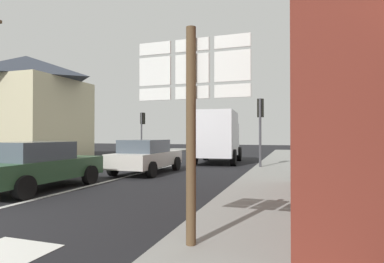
{
  "coord_description": "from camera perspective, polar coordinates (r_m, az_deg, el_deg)",
  "views": [
    {
      "loc": [
        6.4,
        -3.74,
        1.67
      ],
      "look_at": [
        1.46,
        11.18,
        1.86
      ],
      "focal_mm": 28.83,
      "sensor_mm": 36.0,
      "label": 1
    }
  ],
  "objects": [
    {
      "name": "ground_plane",
      "position": [
        15.25,
        -6.65,
        -6.98
      ],
      "size": [
        80.0,
        80.0,
        0.0
      ],
      "primitive_type": "plane",
      "color": "black"
    },
    {
      "name": "sidewalk_right",
      "position": [
        11.86,
        15.62,
        -8.43
      ],
      "size": [
        2.59,
        44.0,
        0.14
      ],
      "primitive_type": "cube",
      "color": "gray",
      "rests_on": "ground"
    },
    {
      "name": "sidewalk_left",
      "position": [
        17.03,
        -27.88,
        -6.01
      ],
      "size": [
        2.59,
        44.0,
        0.14
      ],
      "primitive_type": "cube",
      "color": "gray",
      "rests_on": "ground"
    },
    {
      "name": "lane_centre_stripe",
      "position": [
        11.77,
        -15.0,
        -8.81
      ],
      "size": [
        0.16,
        12.0,
        0.01
      ],
      "primitive_type": "cube",
      "color": "silver",
      "rests_on": "ground"
    },
    {
      "name": "clapboard_house_left",
      "position": [
        25.9,
        -28.31,
        4.12
      ],
      "size": [
        7.9,
        7.44,
        7.54
      ],
      "color": "beige",
      "rests_on": "ground"
    },
    {
      "name": "sedan_near",
      "position": [
        10.61,
        -26.75,
        -5.55
      ],
      "size": [
        1.97,
        4.2,
        1.47
      ],
      "color": "#2D5133",
      "rests_on": "ground"
    },
    {
      "name": "sedan_far",
      "position": [
        13.8,
        -8.45,
        -4.47
      ],
      "size": [
        1.98,
        4.2,
        1.47
      ],
      "color": "beige",
      "rests_on": "ground"
    },
    {
      "name": "delivery_truck",
      "position": [
        18.54,
        4.77,
        -0.76
      ],
      "size": [
        2.81,
        5.15,
        3.05
      ],
      "color": "silver",
      "rests_on": "ground"
    },
    {
      "name": "route_sign_post",
      "position": [
        4.36,
        -0.1,
        3.66
      ],
      "size": [
        1.66,
        0.14,
        3.2
      ],
      "color": "brown",
      "rests_on": "ground"
    },
    {
      "name": "traffic_light_far_left",
      "position": [
        24.35,
        -9.17,
        1.37
      ],
      "size": [
        0.3,
        0.49,
        3.44
      ],
      "color": "#47474C",
      "rests_on": "ground"
    },
    {
      "name": "traffic_light_near_right",
      "position": [
        15.47,
        12.54,
        2.62
      ],
      "size": [
        0.3,
        0.49,
        3.46
      ],
      "color": "#47474C",
      "rests_on": "ground"
    }
  ]
}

